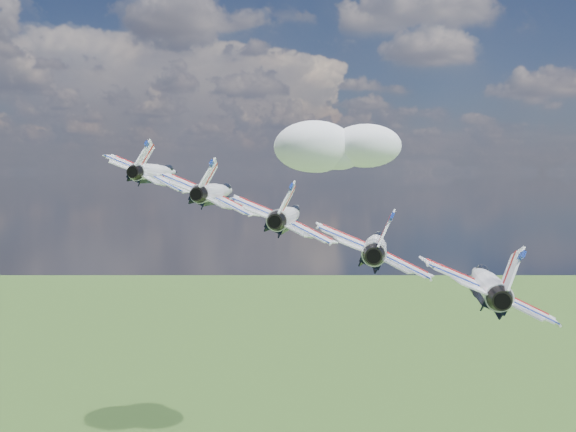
# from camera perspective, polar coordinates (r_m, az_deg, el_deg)

# --- Properties ---
(cloud_far) EXTENTS (56.08, 44.07, 22.03)m
(cloud_far) POSITION_cam_1_polar(r_m,az_deg,el_deg) (325.35, 4.49, 5.56)
(cloud_far) COLOR white
(jet_0) EXTENTS (14.92, 19.02, 9.69)m
(jet_0) POSITION_cam_1_polar(r_m,az_deg,el_deg) (89.72, -11.55, 3.85)
(jet_0) COLOR silver
(jet_1) EXTENTS (14.92, 19.02, 9.69)m
(jet_1) POSITION_cam_1_polar(r_m,az_deg,el_deg) (80.86, -6.37, 2.13)
(jet_1) COLOR silver
(jet_2) EXTENTS (14.92, 19.02, 9.69)m
(jet_2) POSITION_cam_1_polar(r_m,az_deg,el_deg) (72.89, -0.00, 0.00)
(jet_2) COLOR silver
(jet_3) EXTENTS (14.92, 19.02, 9.69)m
(jet_3) POSITION_cam_1_polar(r_m,az_deg,el_deg) (66.17, 7.80, -2.61)
(jet_3) COLOR white
(jet_4) EXTENTS (14.92, 19.02, 9.69)m
(jet_4) POSITION_cam_1_polar(r_m,az_deg,el_deg) (61.08, 17.16, -5.66)
(jet_4) COLOR white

